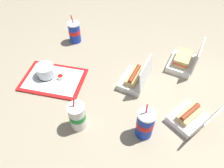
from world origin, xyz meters
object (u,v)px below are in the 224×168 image
object	(u,v)px
clamshell_sandwich_right	(183,61)
soda_cup_corner	(145,124)
plastic_fork	(62,90)
ketchup_cup	(61,77)
cake_container	(45,72)
food_tray	(53,80)
soda_cup_front	(77,116)
clamshell_hotdog_corner	(135,79)
soda_cup_right	(75,32)
clamshell_hotdog_center	(190,118)

from	to	relation	value
clamshell_sandwich_right	soda_cup_corner	xyz separation A→B (m)	(0.22, 0.53, 0.04)
plastic_fork	clamshell_sandwich_right	distance (m)	0.78
ketchup_cup	cake_container	bearing A→B (deg)	-6.08
food_tray	soda_cup_corner	world-z (taller)	soda_cup_corner
soda_cup_front	soda_cup_corner	bearing A→B (deg)	-178.96
cake_container	ketchup_cup	world-z (taller)	cake_container
clamshell_hotdog_corner	clamshell_sandwich_right	size ratio (longest dim) A/B	0.94
cake_container	plastic_fork	world-z (taller)	cake_container
food_tray	clamshell_sandwich_right	bearing A→B (deg)	-162.19
cake_container	soda_cup_right	xyz separation A→B (m)	(-0.08, -0.39, 0.03)
food_tray	clamshell_hotdog_center	world-z (taller)	clamshell_hotdog_center
soda_cup_corner	clamshell_hotdog_corner	bearing A→B (deg)	-77.66
ketchup_cup	soda_cup_front	distance (m)	0.36
soda_cup_right	soda_cup_front	distance (m)	0.72
clamshell_hotdog_center	soda_cup_right	distance (m)	0.97
clamshell_hotdog_center	plastic_fork	bearing A→B (deg)	-7.45
soda_cup_corner	soda_cup_right	distance (m)	0.87
clamshell_hotdog_center	clamshell_hotdog_corner	world-z (taller)	clamshell_hotdog_center
food_tray	clamshell_hotdog_corner	xyz separation A→B (m)	(-0.50, -0.05, 0.03)
plastic_fork	soda_cup_right	bearing A→B (deg)	-89.92
food_tray	soda_cup_corner	xyz separation A→B (m)	(-0.57, 0.28, 0.08)
food_tray	ketchup_cup	world-z (taller)	ketchup_cup
plastic_fork	clamshell_sandwich_right	bearing A→B (deg)	-160.65
food_tray	clamshell_hotdog_center	size ratio (longest dim) A/B	1.50
plastic_fork	soda_cup_right	world-z (taller)	soda_cup_right
food_tray	clamshell_sandwich_right	size ratio (longest dim) A/B	1.58
food_tray	clamshell_hotdog_corner	distance (m)	0.50
food_tray	soda_cup_front	bearing A→B (deg)	130.05
soda_cup_front	ketchup_cup	bearing A→B (deg)	-56.76
soda_cup_corner	soda_cup_front	xyz separation A→B (m)	(0.33, 0.01, -0.01)
food_tray	plastic_fork	size ratio (longest dim) A/B	3.50
cake_container	clamshell_sandwich_right	bearing A→B (deg)	-164.39
clamshell_hotdog_corner	food_tray	bearing A→B (deg)	6.23
ketchup_cup	clamshell_hotdog_corner	xyz separation A→B (m)	(-0.45, -0.04, 0.01)
cake_container	soda_cup_corner	bearing A→B (deg)	154.30
plastic_fork	soda_cup_right	size ratio (longest dim) A/B	0.52
clamshell_sandwich_right	soda_cup_corner	bearing A→B (deg)	67.59
clamshell_sandwich_right	soda_cup_corner	distance (m)	0.58
soda_cup_corner	plastic_fork	bearing A→B (deg)	-21.90
clamshell_hotdog_center	soda_cup_right	bearing A→B (deg)	-37.16
clamshell_hotdog_center	soda_cup_right	xyz separation A→B (m)	(0.77, -0.58, 0.04)
plastic_fork	soda_cup_front	bearing A→B (deg)	121.92
soda_cup_front	clamshell_hotdog_center	bearing A→B (deg)	-169.01
ketchup_cup	clamshell_sandwich_right	xyz separation A→B (m)	(-0.74, -0.24, 0.02)
soda_cup_right	soda_cup_corner	bearing A→B (deg)	128.25
cake_container	soda_cup_corner	distance (m)	0.69
clamshell_hotdog_center	clamshell_sandwich_right	xyz separation A→B (m)	(0.01, -0.43, 0.00)
ketchup_cup	clamshell_hotdog_corner	bearing A→B (deg)	-174.35
clamshell_sandwich_right	soda_cup_front	distance (m)	0.77
clamshell_sandwich_right	soda_cup_right	size ratio (longest dim) A/B	1.16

